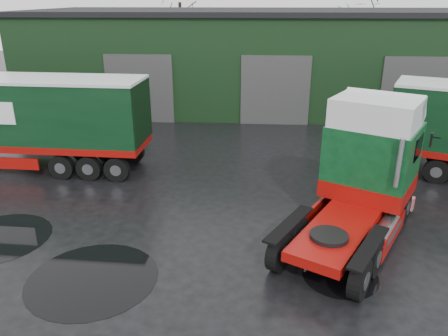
# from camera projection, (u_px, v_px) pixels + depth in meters

# --- Properties ---
(ground) EXTENTS (100.00, 100.00, 0.00)m
(ground) POSITION_uv_depth(u_px,v_px,m) (227.00, 247.00, 13.25)
(ground) COLOR black
(warehouse) EXTENTS (32.40, 12.40, 6.30)m
(warehouse) POSITION_uv_depth(u_px,v_px,m) (272.00, 57.00, 30.55)
(warehouse) COLOR black
(warehouse) RESTS_ON ground
(hero_tractor) EXTENTS (5.90, 7.41, 4.26)m
(hero_tractor) POSITION_uv_depth(u_px,v_px,m) (353.00, 179.00, 12.69)
(hero_tractor) COLOR #0C3F1D
(hero_tractor) RESTS_ON ground
(tree_back_a) EXTENTS (4.40, 4.40, 9.50)m
(tree_back_a) POSITION_uv_depth(u_px,v_px,m) (180.00, 24.00, 39.74)
(tree_back_a) COLOR black
(tree_back_a) RESTS_ON ground
(tree_back_b) EXTENTS (4.40, 4.40, 7.50)m
(tree_back_b) POSITION_uv_depth(u_px,v_px,m) (358.00, 37.00, 39.14)
(tree_back_b) COLOR black
(tree_back_b) RESTS_ON ground
(puddle_0) EXTENTS (3.52, 3.52, 0.01)m
(puddle_0) POSITION_uv_depth(u_px,v_px,m) (93.00, 279.00, 11.75)
(puddle_0) COLOR black
(puddle_0) RESTS_ON ground
(puddle_1) EXTENTS (2.38, 2.38, 0.01)m
(puddle_1) POSITION_uv_depth(u_px,v_px,m) (339.00, 229.00, 14.24)
(puddle_1) COLOR black
(puddle_1) RESTS_ON ground
(puddle_3) EXTENTS (2.06, 2.06, 0.01)m
(puddle_3) POSITION_uv_depth(u_px,v_px,m) (340.00, 276.00, 11.86)
(puddle_3) COLOR black
(puddle_3) RESTS_ON ground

